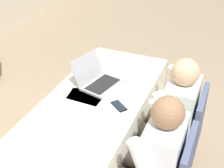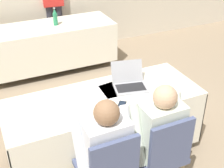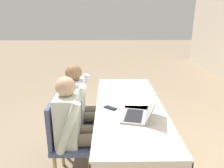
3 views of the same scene
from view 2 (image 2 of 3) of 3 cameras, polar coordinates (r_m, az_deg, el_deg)
name	(u,v)px [view 2 (image 2 of 3)]	position (r m, az deg, el deg)	size (l,w,h in m)	color
ground_plane	(105,154)	(3.51, -1.37, -12.61)	(24.00, 24.00, 0.00)	gray
conference_table_near	(104,112)	(3.16, -1.50, -5.12)	(1.96, 0.74, 0.74)	silver
conference_table_far	(51,36)	(5.05, -11.05, 8.54)	(1.96, 0.74, 0.74)	silver
laptop	(129,83)	(3.20, 3.22, 0.19)	(0.40, 0.39, 0.23)	#99999E
cell_phone	(122,105)	(2.92, 1.77, -3.94)	(0.14, 0.16, 0.01)	black
paper_beside_laptop	(110,91)	(3.15, -0.28, -1.22)	(0.24, 0.32, 0.00)	white
paper_centre_table	(112,90)	(3.17, -0.04, -1.03)	(0.22, 0.30, 0.00)	white
paper_left_edge	(138,96)	(3.08, 4.72, -2.21)	(0.32, 0.36, 0.00)	white
water_bottle	(55,17)	(4.95, -10.35, 11.90)	(0.07, 0.07, 0.27)	#288456
chair_near_right	(161,152)	(2.84, 9.00, -12.22)	(0.44, 0.44, 0.89)	tan
person_checkered_shirt	(103,148)	(2.61, -1.61, -11.58)	(0.50, 0.52, 1.15)	#665B4C
person_white_shirt	(156,131)	(2.80, 8.12, -8.54)	(0.50, 0.52, 1.15)	#665B4C
person_red_shirt	(53,2)	(5.61, -10.74, 14.57)	(0.36, 0.24, 1.59)	#33333D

